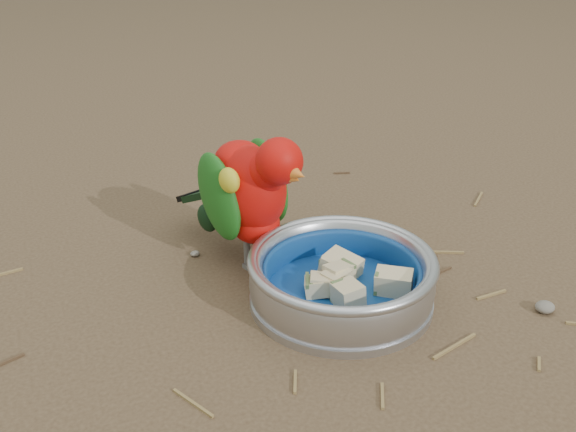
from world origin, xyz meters
name	(u,v)px	position (x,y,z in m)	size (l,w,h in m)	color
ground	(403,333)	(0.00, 0.00, 0.00)	(60.00, 60.00, 0.00)	brown
food_bowl	(341,296)	(-0.03, 0.08, 0.01)	(0.21, 0.21, 0.02)	#B2B2BA
bowl_wall	(342,274)	(-0.03, 0.08, 0.04)	(0.21, 0.21, 0.04)	#B2B2BA
fruit_wedges	(342,279)	(-0.03, 0.08, 0.03)	(0.13, 0.13, 0.03)	beige
lory_parrot	(251,200)	(-0.10, 0.21, 0.09)	(0.10, 0.22, 0.18)	red
ground_debris	(360,325)	(-0.04, 0.03, 0.00)	(0.90, 0.80, 0.01)	olive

